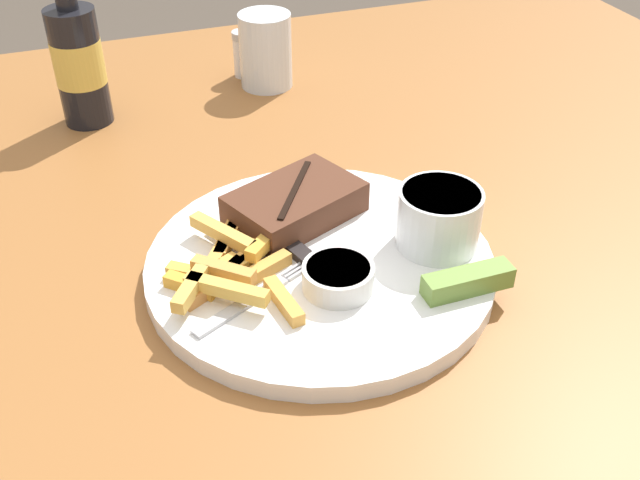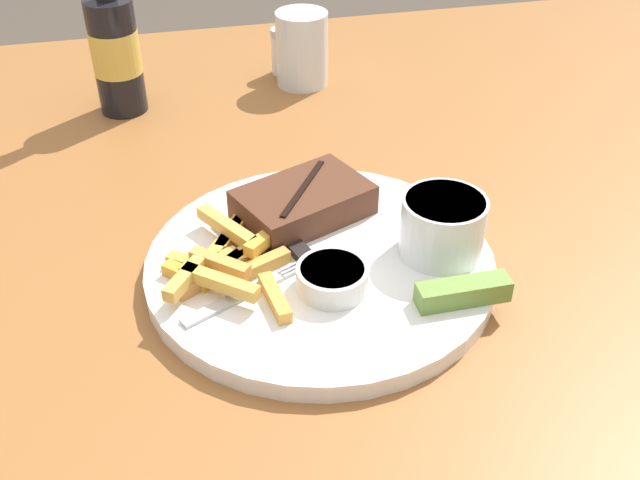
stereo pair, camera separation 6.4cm
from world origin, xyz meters
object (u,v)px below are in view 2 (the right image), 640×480
at_px(dinner_plate, 320,265).
at_px(beer_bottle, 115,49).
at_px(fork_utensil, 243,294).
at_px(drinking_glass, 302,49).
at_px(salt_shaker, 281,51).
at_px(knife_utensil, 285,236).
at_px(coleslaw_cup, 443,223).
at_px(steak_portion, 303,202).
at_px(dipping_sauce_cup, 337,276).
at_px(pickle_spear, 463,292).

relative_size(dinner_plate, beer_bottle, 1.39).
height_order(fork_utensil, drinking_glass, drinking_glass).
bearing_deg(drinking_glass, fork_utensil, -108.36).
distance_m(dinner_plate, salt_shaker, 0.46).
bearing_deg(knife_utensil, salt_shaker, -27.97).
xyz_separation_m(fork_utensil, salt_shaker, (0.13, 0.50, 0.01)).
distance_m(coleslaw_cup, salt_shaker, 0.48).
height_order(knife_utensil, salt_shaker, salt_shaker).
relative_size(fork_utensil, salt_shaker, 1.93).
bearing_deg(coleslaw_cup, steak_portion, 141.69).
height_order(dinner_plate, salt_shaker, salt_shaker).
distance_m(beer_bottle, salt_shaker, 0.24).
bearing_deg(fork_utensil, dipping_sauce_cup, -31.78).
xyz_separation_m(steak_portion, salt_shaker, (0.05, 0.39, -0.00)).
bearing_deg(knife_utensil, beer_bottle, 4.61).
distance_m(coleslaw_cup, pickle_spear, 0.07).
bearing_deg(drinking_glass, coleslaw_cup, -85.14).
xyz_separation_m(dinner_plate, fork_utensil, (-0.08, -0.04, 0.01)).
relative_size(dinner_plate, dipping_sauce_cup, 5.09).
bearing_deg(knife_utensil, coleslaw_cup, -128.86).
relative_size(dinner_plate, steak_portion, 2.19).
height_order(steak_portion, fork_utensil, steak_portion).
xyz_separation_m(steak_portion, drinking_glass, (0.07, 0.35, 0.02)).
distance_m(pickle_spear, fork_utensil, 0.19).
bearing_deg(drinking_glass, pickle_spear, -86.58).
bearing_deg(dinner_plate, knife_utensil, 124.86).
bearing_deg(pickle_spear, dinner_plate, 139.87).
bearing_deg(dipping_sauce_cup, steak_portion, 92.51).
bearing_deg(dipping_sauce_cup, knife_utensil, 110.17).
xyz_separation_m(dinner_plate, salt_shaker, (0.05, 0.46, 0.02)).
bearing_deg(coleslaw_cup, fork_utensil, -173.62).
bearing_deg(salt_shaker, drinking_glass, -62.94).
bearing_deg(dinner_plate, coleslaw_cup, -8.61).
bearing_deg(knife_utensil, fork_utensil, 128.28).
distance_m(beer_bottle, drinking_glass, 0.25).
xyz_separation_m(coleslaw_cup, pickle_spear, (-0.01, -0.07, -0.02)).
distance_m(steak_portion, pickle_spear, 0.19).
relative_size(knife_utensil, salt_shaker, 2.50).
xyz_separation_m(dinner_plate, steak_portion, (-0.00, 0.07, 0.02)).
bearing_deg(coleslaw_cup, drinking_glass, 94.86).
distance_m(dipping_sauce_cup, drinking_glass, 0.47).
relative_size(coleslaw_cup, drinking_glass, 0.78).
distance_m(dinner_plate, drinking_glass, 0.43).
relative_size(pickle_spear, salt_shaker, 1.26).
xyz_separation_m(coleslaw_cup, beer_bottle, (-0.28, 0.41, 0.03)).
height_order(steak_portion, beer_bottle, beer_bottle).
bearing_deg(drinking_glass, salt_shaker, 117.06).
height_order(dinner_plate, coleslaw_cup, coleslaw_cup).
distance_m(fork_utensil, salt_shaker, 0.52).
bearing_deg(dipping_sauce_cup, coleslaw_cup, 15.28).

